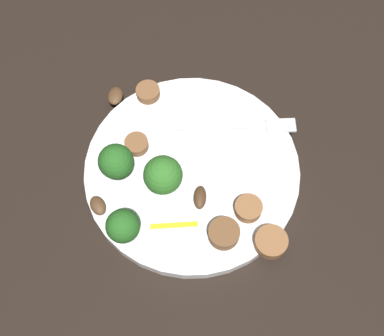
{
  "coord_description": "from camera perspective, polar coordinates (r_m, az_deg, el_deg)",
  "views": [
    {
      "loc": [
        0.02,
        -0.24,
        0.55
      ],
      "look_at": [
        0.0,
        0.0,
        0.02
      ],
      "focal_mm": 47.44,
      "sensor_mm": 36.0,
      "label": 1
    }
  ],
  "objects": [
    {
      "name": "mushroom_0",
      "position": [
        0.57,
        -10.54,
        -4.17
      ],
      "size": [
        0.03,
        0.03,
        0.01
      ],
      "primitive_type": "ellipsoid",
      "rotation": [
        0.0,
        0.0,
        2.14
      ],
      "color": "#4C331E",
      "rests_on": "plate"
    },
    {
      "name": "mushroom_1",
      "position": [
        0.56,
        0.91,
        -3.32
      ],
      "size": [
        0.01,
        0.03,
        0.01
      ],
      "primitive_type": "ellipsoid",
      "rotation": [
        0.0,
        0.0,
        1.58
      ],
      "color": "#422B19",
      "rests_on": "plate"
    },
    {
      "name": "sausage_slice_2",
      "position": [
        0.63,
        -4.98,
        8.49
      ],
      "size": [
        0.04,
        0.04,
        0.01
      ],
      "primitive_type": "cylinder",
      "rotation": [
        0.0,
        0.0,
        1.18
      ],
      "color": "brown",
      "rests_on": "plate"
    },
    {
      "name": "sausage_slice_3",
      "position": [
        0.55,
        8.86,
        -8.21
      ],
      "size": [
        0.05,
        0.05,
        0.01
      ],
      "primitive_type": "cylinder",
      "rotation": [
        0.0,
        0.0,
        1.96
      ],
      "color": "brown",
      "rests_on": "plate"
    },
    {
      "name": "mushroom_2",
      "position": [
        0.63,
        -8.62,
        8.05
      ],
      "size": [
        0.02,
        0.03,
        0.01
      ],
      "primitive_type": "ellipsoid",
      "rotation": [
        0.0,
        0.0,
        1.53
      ],
      "color": "#4C331E",
      "rests_on": "plate"
    },
    {
      "name": "fork",
      "position": [
        0.61,
        4.54,
        4.63
      ],
      "size": [
        0.18,
        0.03,
        0.0
      ],
      "rotation": [
        0.0,
        0.0,
        0.11
      ],
      "color": "silver",
      "rests_on": "plate"
    },
    {
      "name": "sausage_slice_0",
      "position": [
        0.56,
        6.35,
        -4.55
      ],
      "size": [
        0.04,
        0.04,
        0.01
      ],
      "primitive_type": "cylinder",
      "rotation": [
        0.0,
        0.0,
        1.75
      ],
      "color": "brown",
      "rests_on": "plate"
    },
    {
      "name": "pepper_strip_1",
      "position": [
        0.56,
        -2.01,
        -6.45
      ],
      "size": [
        0.05,
        0.01,
        0.0
      ],
      "primitive_type": "cube",
      "rotation": [
        0.0,
        0.0,
        3.28
      ],
      "color": "yellow",
      "rests_on": "plate"
    },
    {
      "name": "sausage_slice_1",
      "position": [
        0.55,
        3.6,
        -7.35
      ],
      "size": [
        0.04,
        0.04,
        0.02
      ],
      "primitive_type": "cylinder",
      "rotation": [
        0.0,
        0.0,
        2.73
      ],
      "color": "brown",
      "rests_on": "plate"
    },
    {
      "name": "broccoli_floret_1",
      "position": [
        0.54,
        -3.28,
        -0.83
      ],
      "size": [
        0.04,
        0.04,
        0.06
      ],
      "color": "#347525",
      "rests_on": "plate"
    },
    {
      "name": "plate",
      "position": [
        0.59,
        0.0,
        -0.34
      ],
      "size": [
        0.25,
        0.25,
        0.02
      ],
      "primitive_type": "cylinder",
      "color": "white",
      "rests_on": "ground_plane"
    },
    {
      "name": "ground_plane",
      "position": [
        0.6,
        0.0,
        -0.68
      ],
      "size": [
        1.4,
        1.4,
        0.0
      ],
      "primitive_type": "plane",
      "color": "black"
    },
    {
      "name": "broccoli_floret_2",
      "position": [
        0.55,
        -8.54,
        0.7
      ],
      "size": [
        0.04,
        0.04,
        0.06
      ],
      "color": "#296420",
      "rests_on": "plate"
    },
    {
      "name": "broccoli_floret_0",
      "position": [
        0.52,
        -7.77,
        -6.51
      ],
      "size": [
        0.04,
        0.04,
        0.06
      ],
      "color": "#296420",
      "rests_on": "plate"
    },
    {
      "name": "sausage_slice_4",
      "position": [
        0.59,
        -6.25,
        2.68
      ],
      "size": [
        0.04,
        0.04,
        0.01
      ],
      "primitive_type": "cylinder",
      "rotation": [
        0.0,
        0.0,
        2.45
      ],
      "color": "brown",
      "rests_on": "plate"
    }
  ]
}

